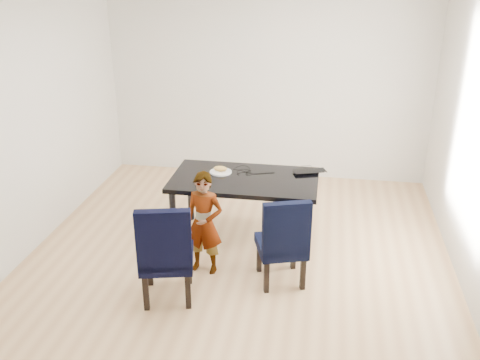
% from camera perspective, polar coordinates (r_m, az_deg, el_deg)
% --- Properties ---
extents(floor, '(4.50, 5.00, 0.01)m').
position_cam_1_polar(floor, '(5.75, -0.33, -8.64)').
color(floor, tan).
rests_on(floor, ground).
extents(wall_back, '(4.50, 0.01, 2.70)m').
position_cam_1_polar(wall_back, '(7.56, 2.95, 10.25)').
color(wall_back, silver).
rests_on(wall_back, ground).
extents(wall_front, '(4.50, 0.01, 2.70)m').
position_cam_1_polar(wall_front, '(2.97, -8.85, -11.22)').
color(wall_front, beige).
rests_on(wall_front, ground).
extents(wall_left, '(0.01, 5.00, 2.70)m').
position_cam_1_polar(wall_left, '(5.97, -22.30, 5.09)').
color(wall_left, white).
rests_on(wall_left, ground).
extents(dining_table, '(1.60, 0.90, 0.75)m').
position_cam_1_polar(dining_table, '(6.00, 0.48, -3.08)').
color(dining_table, black).
rests_on(dining_table, floor).
extents(chair_left, '(0.58, 0.60, 1.00)m').
position_cam_1_polar(chair_left, '(5.00, -7.85, -7.39)').
color(chair_left, black).
rests_on(chair_left, floor).
extents(chair_right, '(0.58, 0.59, 0.94)m').
position_cam_1_polar(chair_right, '(5.22, 4.43, -6.22)').
color(chair_right, black).
rests_on(chair_right, floor).
extents(child, '(0.42, 0.31, 1.07)m').
position_cam_1_polar(child, '(5.35, -3.85, -4.62)').
color(child, '#FF3415').
rests_on(child, floor).
extents(plate, '(0.27, 0.27, 0.01)m').
position_cam_1_polar(plate, '(5.99, -2.07, 0.87)').
color(plate, silver).
rests_on(plate, dining_table).
extents(sandwich, '(0.17, 0.11, 0.06)m').
position_cam_1_polar(sandwich, '(5.98, -2.11, 1.22)').
color(sandwich, '#C29545').
rests_on(sandwich, plate).
extents(laptop, '(0.42, 0.34, 0.03)m').
position_cam_1_polar(laptop, '(6.07, 7.31, 1.06)').
color(laptop, black).
rests_on(laptop, dining_table).
extents(cable_tangle, '(0.19, 0.19, 0.01)m').
position_cam_1_polar(cable_tangle, '(5.97, 0.43, 0.74)').
color(cable_tangle, black).
rests_on(cable_tangle, dining_table).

